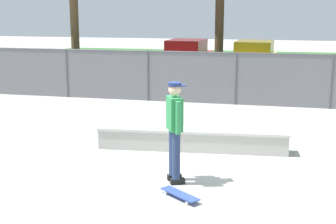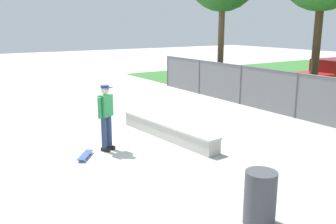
{
  "view_description": "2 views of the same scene",
  "coord_description": "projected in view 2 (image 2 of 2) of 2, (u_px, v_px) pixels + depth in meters",
  "views": [
    {
      "loc": [
        1.34,
        -9.0,
        3.11
      ],
      "look_at": [
        -0.97,
        0.93,
        0.88
      ],
      "focal_mm": 50.9,
      "sensor_mm": 36.0,
      "label": 1
    },
    {
      "loc": [
        8.77,
        -4.8,
        3.43
      ],
      "look_at": [
        0.01,
        0.8,
        0.96
      ],
      "focal_mm": 39.36,
      "sensor_mm": 36.0,
      "label": 2
    }
  ],
  "objects": [
    {
      "name": "concrete_ledge",
      "position": [
        167.0,
        130.0,
        11.38
      ],
      "size": [
        4.25,
        0.85,
        0.49
      ],
      "color": "#A8A59E",
      "rests_on": "ground"
    },
    {
      "name": "car_red",
      "position": [
        333.0,
        75.0,
        19.61
      ],
      "size": [
        2.2,
        4.29,
        1.66
      ],
      "color": "#B21E1E",
      "rests_on": "ground"
    },
    {
      "name": "skateboarder",
      "position": [
        106.0,
        114.0,
        10.1
      ],
      "size": [
        0.4,
        0.54,
        1.84
      ],
      "color": "black",
      "rests_on": "ground"
    },
    {
      "name": "skateboard",
      "position": [
        85.0,
        155.0,
        9.73
      ],
      "size": [
        0.76,
        0.65,
        0.09
      ],
      "color": "#334CB2",
      "rests_on": "ground"
    },
    {
      "name": "trash_bin",
      "position": [
        260.0,
        198.0,
        6.41
      ],
      "size": [
        0.56,
        0.56,
        0.97
      ],
      "primitive_type": "cylinder",
      "color": "#3F3F44",
      "rests_on": "ground"
    },
    {
      "name": "chainlink_fence",
      "position": [
        296.0,
        93.0,
        13.69
      ],
      "size": [
        17.91,
        0.07,
        1.72
      ],
      "color": "#4C4C51",
      "rests_on": "ground"
    },
    {
      "name": "ground_plane",
      "position": [
        144.0,
        148.0,
        10.5
      ],
      "size": [
        80.0,
        80.0,
        0.0
      ],
      "primitive_type": "plane",
      "color": "#ADAAA3"
    }
  ]
}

